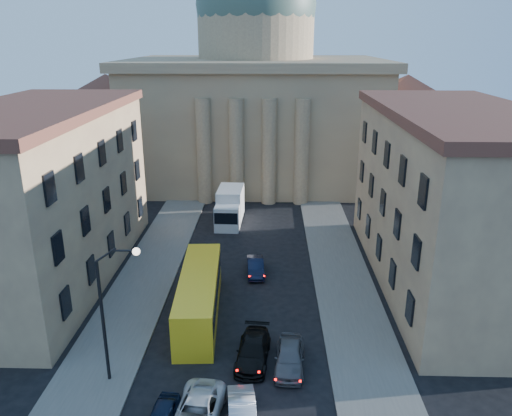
{
  "coord_description": "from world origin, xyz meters",
  "views": [
    {
      "loc": [
        2.17,
        -17.07,
        19.83
      ],
      "look_at": [
        1.08,
        19.87,
        7.14
      ],
      "focal_mm": 35.0,
      "sensor_mm": 36.0,
      "label": 1
    }
  ],
  "objects_px": {
    "city_bus": "(199,294)",
    "box_truck": "(230,207)",
    "street_lamp": "(110,304)",
    "car_right_near": "(242,415)"
  },
  "relations": [
    {
      "from": "street_lamp",
      "to": "city_bus",
      "type": "height_order",
      "value": "street_lamp"
    },
    {
      "from": "street_lamp",
      "to": "city_bus",
      "type": "relative_size",
      "value": 0.74
    },
    {
      "from": "street_lamp",
      "to": "box_truck",
      "type": "bearing_deg",
      "value": 80.48
    },
    {
      "from": "city_bus",
      "to": "box_truck",
      "type": "height_order",
      "value": "box_truck"
    },
    {
      "from": "car_right_near",
      "to": "box_truck",
      "type": "xyz_separation_m",
      "value": [
        -3.14,
        31.09,
        1.07
      ]
    },
    {
      "from": "city_bus",
      "to": "box_truck",
      "type": "relative_size",
      "value": 1.73
    },
    {
      "from": "car_right_near",
      "to": "box_truck",
      "type": "height_order",
      "value": "box_truck"
    },
    {
      "from": "street_lamp",
      "to": "box_truck",
      "type": "relative_size",
      "value": 1.28
    },
    {
      "from": "box_truck",
      "to": "street_lamp",
      "type": "bearing_deg",
      "value": -97.42
    },
    {
      "from": "car_right_near",
      "to": "street_lamp",
      "type": "bearing_deg",
      "value": 149.28
    }
  ]
}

